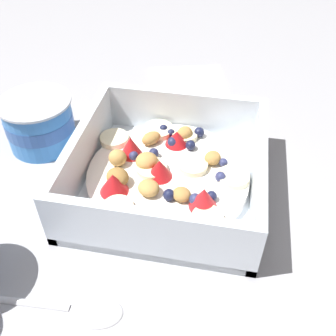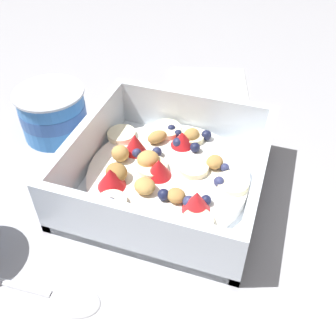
% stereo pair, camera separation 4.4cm
% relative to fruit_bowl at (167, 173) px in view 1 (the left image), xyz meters
% --- Properties ---
extents(ground_plane, '(2.40, 2.40, 0.00)m').
position_rel_fruit_bowl_xyz_m(ground_plane, '(-0.01, -0.01, -0.02)').
color(ground_plane, '#9E9EA3').
extents(fruit_bowl, '(0.21, 0.21, 0.07)m').
position_rel_fruit_bowl_xyz_m(fruit_bowl, '(0.00, 0.00, 0.00)').
color(fruit_bowl, white).
rests_on(fruit_bowl, ground).
extents(spoon, '(0.03, 0.17, 0.01)m').
position_rel_fruit_bowl_xyz_m(spoon, '(-0.16, 0.06, -0.02)').
color(spoon, silver).
rests_on(spoon, ground).
extents(yogurt_cup, '(0.09, 0.09, 0.07)m').
position_rel_fruit_bowl_xyz_m(yogurt_cup, '(0.05, 0.17, 0.01)').
color(yogurt_cup, '#3370B7').
rests_on(yogurt_cup, ground).
extents(folded_napkin, '(0.15, 0.15, 0.01)m').
position_rel_fruit_bowl_xyz_m(folded_napkin, '(0.23, 0.01, -0.02)').
color(folded_napkin, white).
rests_on(folded_napkin, ground).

